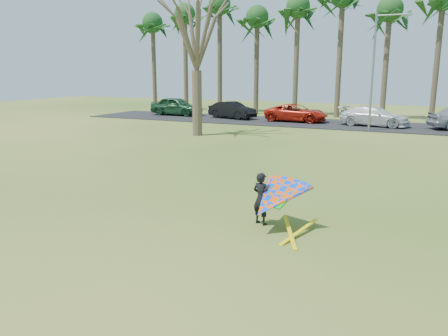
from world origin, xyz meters
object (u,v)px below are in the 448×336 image
at_px(car_1, 232,110).
at_px(car_2, 296,113).
at_px(streetlight, 376,66).
at_px(car_3, 374,116).
at_px(kite_flyer, 273,198).
at_px(car_0, 177,106).
at_px(bare_tree_left, 196,26).

xyz_separation_m(car_1, car_2, (5.87, -0.08, -0.02)).
bearing_deg(streetlight, car_3, 92.75).
height_order(car_1, kite_flyer, kite_flyer).
relative_size(car_0, kite_flyer, 2.12).
xyz_separation_m(car_1, kite_flyer, (12.34, -25.13, 0.04)).
relative_size(bare_tree_left, car_3, 1.89).
bearing_deg(car_0, bare_tree_left, -142.29).
xyz_separation_m(bare_tree_left, car_2, (3.77, 10.29, -6.14)).
distance_m(car_0, car_3, 18.16).
distance_m(bare_tree_left, car_3, 15.30).
distance_m(bare_tree_left, car_2, 12.57).
xyz_separation_m(bare_tree_left, car_3, (10.02, 9.82, -6.11)).
distance_m(car_0, car_2, 11.90).
relative_size(car_0, car_1, 1.13).
bearing_deg(streetlight, bare_tree_left, -145.43).
xyz_separation_m(streetlight, car_0, (-18.27, 3.83, -3.54)).
height_order(car_2, car_3, car_3).
bearing_deg(bare_tree_left, car_2, 69.89).
height_order(bare_tree_left, car_0, bare_tree_left).
bearing_deg(car_0, kite_flyer, -143.47).
bearing_deg(bare_tree_left, kite_flyer, -55.23).
relative_size(car_1, car_3, 0.87).
bearing_deg(car_0, car_1, -93.44).
bearing_deg(car_2, car_0, 88.11).
bearing_deg(car_3, kite_flyer, -170.51).
relative_size(bare_tree_left, streetlight, 1.21).
xyz_separation_m(car_0, car_2, (11.88, -0.54, -0.15)).
bearing_deg(car_2, car_3, -93.68).
xyz_separation_m(bare_tree_left, car_0, (-8.11, 10.83, -5.99)).
distance_m(streetlight, car_3, 4.62).
bearing_deg(car_1, kite_flyer, -137.22).
height_order(bare_tree_left, car_2, bare_tree_left).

